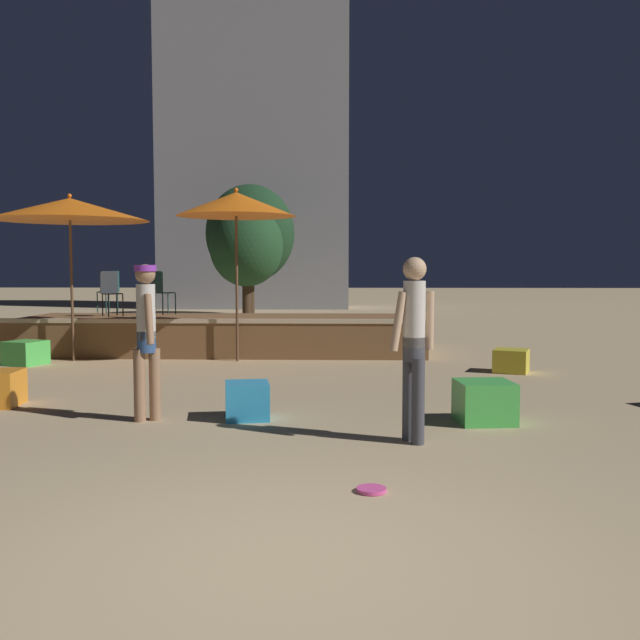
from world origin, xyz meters
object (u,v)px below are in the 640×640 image
Objects in this scene: bistro_chair_2 at (111,289)px; person_1 at (146,332)px; cube_seat_0 at (26,353)px; cube_seat_3 at (484,402)px; background_tree_0 at (246,247)px; background_tree_1 at (250,234)px; frisbee_disc at (371,490)px; cube_seat_1 at (511,361)px; patio_umbrella_0 at (236,204)px; person_0 at (414,340)px; cube_seat_2 at (247,401)px; bistro_chair_1 at (161,288)px; bistro_chair_0 at (110,288)px; patio_umbrella_1 at (70,209)px.

person_1 is at bearing -109.09° from bistro_chair_2.
cube_seat_0 is 8.60m from cube_seat_3.
bistro_chair_2 is at bearing -101.60° from background_tree_0.
frisbee_disc is at bearing -80.18° from background_tree_1.
cube_seat_3 is 2.80× the size of frisbee_disc.
patio_umbrella_0 is at bearing 164.81° from cube_seat_1.
cube_seat_1 is at bearing -57.73° from bistro_chair_2.
background_tree_0 is (2.69, 9.78, 2.20)m from cube_seat_0.
cube_seat_1 is at bearing 131.82° from person_0.
cube_seat_2 is 7.19m from bistro_chair_2.
patio_umbrella_0 is 1.75× the size of person_0.
bistro_chair_0 is at bearing 23.80° from bistro_chair_1.
person_0 is (5.74, -6.10, -1.79)m from patio_umbrella_1.
person_0 is 2.04× the size of bistro_chair_2.
background_tree_0 reaches higher than person_0.
patio_umbrella_1 is 2.52m from bistro_chair_1.
person_0 is 1.04× the size of person_1.
background_tree_0 is (-3.70, 15.31, 1.39)m from person_0.
person_0 is at bearing 73.27° from frisbee_disc.
person_1 reaches higher than cube_seat_3.
bistro_chair_1 reaches higher than cube_seat_2.
bistro_chair_0 is 3.84× the size of frisbee_disc.
patio_umbrella_0 reaches higher than cube_seat_3.
cube_seat_1 is 4.11m from cube_seat_3.
cube_seat_1 is 0.19× the size of background_tree_0.
bistro_chair_0 is at bearing -169.79° from person_0.
bistro_chair_2 is at bearing 58.43° from cube_seat_0.
patio_umbrella_1 is 2.57m from bistro_chair_0.
cube_seat_2 is at bearing 157.71° from bistro_chair_1.
person_0 reaches higher than bistro_chair_0.
bistro_chair_0 is at bearing 156.95° from cube_seat_1.
person_0 is at bearing -40.90° from cube_seat_0.
cube_seat_3 is 8.91m from bistro_chair_2.
bistro_chair_1 is 10.18m from frisbee_disc.
background_tree_0 is (-1.90, 14.26, 2.20)m from cube_seat_2.
bistro_chair_2 is at bearing -96.49° from background_tree_1.
patio_umbrella_1 is 13.26× the size of frisbee_disc.
background_tree_1 reaches higher than cube_seat_3.
patio_umbrella_0 is at bearing 178.69° from person_0.
background_tree_1 reaches higher than patio_umbrella_0.
person_1 reaches higher than frisbee_disc.
cube_seat_1 is 5.36m from person_0.
person_0 is 15.81m from background_tree_0.
cube_seat_1 is at bearing -157.37° from bistro_chair_1.
patio_umbrella_1 is 4.07× the size of cube_seat_0.
frisbee_disc is (5.22, -9.78, -1.30)m from bistro_chair_0.
cube_seat_3 is at bearing -85.43° from bistro_chair_2.
patio_umbrella_1 reaches higher than cube_seat_1.
patio_umbrella_0 reaches higher than bistro_chair_2.
cube_seat_2 is 18.21m from background_tree_1.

